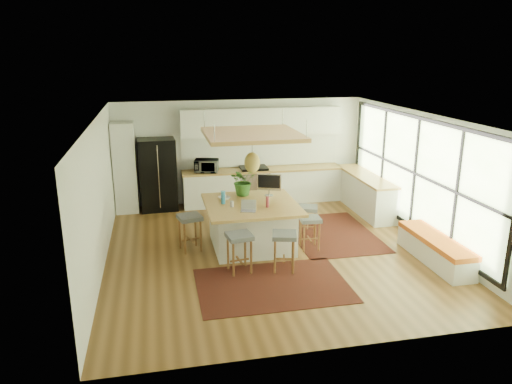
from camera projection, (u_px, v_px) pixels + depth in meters
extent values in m
plane|color=brown|center=(271.00, 250.00, 9.88)|extent=(7.00, 7.00, 0.00)
plane|color=white|center=(272.00, 117.00, 9.12)|extent=(7.00, 7.00, 0.00)
plane|color=silver|center=(240.00, 151.00, 12.79)|extent=(6.50, 0.00, 6.50)
plane|color=silver|center=(335.00, 258.00, 6.21)|extent=(6.50, 0.00, 6.50)
plane|color=silver|center=(99.00, 196.00, 8.86)|extent=(0.00, 7.00, 7.00)
plane|color=silver|center=(422.00, 178.00, 10.14)|extent=(0.00, 7.00, 7.00)
cube|color=silver|center=(125.00, 168.00, 11.97)|extent=(0.55, 0.60, 2.25)
cube|color=silver|center=(263.00, 187.00, 12.85)|extent=(4.20, 0.60, 0.88)
cube|color=#A07739|center=(263.00, 170.00, 12.72)|extent=(4.24, 0.64, 0.05)
cube|color=white|center=(261.00, 151.00, 12.88)|extent=(4.20, 0.02, 0.80)
cube|color=silver|center=(262.00, 121.00, 12.50)|extent=(4.20, 0.34, 0.70)
cube|color=silver|center=(365.00, 194.00, 12.21)|extent=(0.60, 2.50, 0.88)
cube|color=#A07739|center=(366.00, 176.00, 12.08)|extent=(0.64, 2.54, 0.05)
cube|color=black|center=(273.00, 285.00, 8.38)|extent=(2.60, 1.80, 0.01)
cube|color=black|center=(331.00, 233.00, 10.75)|extent=(1.80, 2.60, 0.01)
imported|color=#A5A5AA|center=(206.00, 164.00, 12.33)|extent=(0.65, 0.45, 0.40)
imported|color=#1E4C19|center=(243.00, 184.00, 10.34)|extent=(0.82, 0.84, 0.49)
imported|color=white|center=(224.00, 198.00, 10.07)|extent=(0.31, 0.31, 0.06)
cylinder|color=#3087C0|center=(224.00, 199.00, 9.77)|extent=(0.07, 0.07, 0.19)
cylinder|color=silver|center=(233.00, 202.00, 9.57)|extent=(0.07, 0.07, 0.19)
cylinder|color=#993341|center=(267.00, 203.00, 9.56)|extent=(0.07, 0.07, 0.19)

